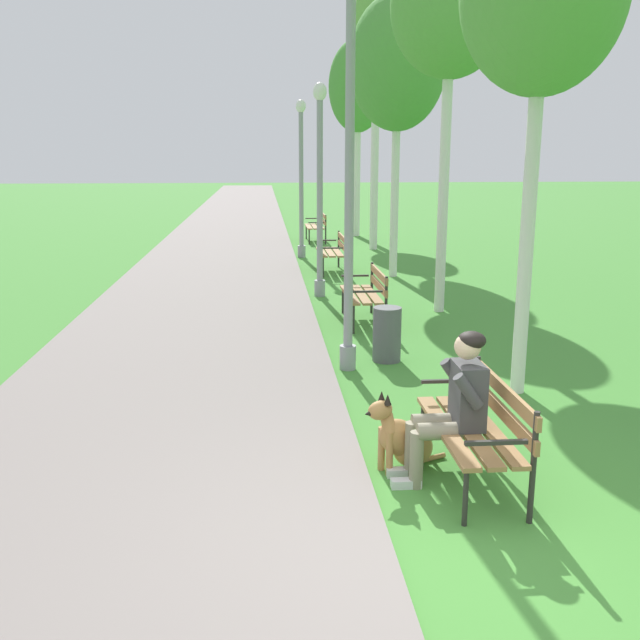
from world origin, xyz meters
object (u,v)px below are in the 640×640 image
at_px(lamp_post_mid, 320,189).
at_px(litter_bin, 387,334).
at_px(birch_tree_sixth, 358,88).
at_px(park_bench_near, 480,422).
at_px(dog_shepherd, 403,439).
at_px(birch_tree_fifth, 377,44).
at_px(lamp_post_far, 301,177).
at_px(park_bench_furthest, 318,224).
at_px(park_bench_mid, 367,291).
at_px(birch_tree_fourth, 398,64).
at_px(park_bench_far, 334,249).
at_px(birch_tree_third, 451,9).
at_px(lamp_post_near, 349,175).
at_px(person_seated_on_near_bench, 454,401).

xyz_separation_m(lamp_post_mid, litter_bin, (0.51, -4.29, -1.62)).
xyz_separation_m(lamp_post_mid, birch_tree_sixth, (1.95, 9.72, 2.54)).
xyz_separation_m(park_bench_near, dog_shepherd, (-0.56, 0.29, -0.25)).
height_order(park_bench_near, birch_tree_fifth, birch_tree_fifth).
bearing_deg(lamp_post_far, birch_tree_fifth, 34.23).
height_order(park_bench_furthest, birch_tree_fifth, birch_tree_fifth).
relative_size(park_bench_near, park_bench_furthest, 1.00).
distance_m(park_bench_mid, birch_tree_fourth, 5.83).
distance_m(birch_tree_fourth, litter_bin, 7.60).
relative_size(birch_tree_fifth, litter_bin, 9.99).
distance_m(lamp_post_mid, birch_tree_fourth, 3.60).
bearing_deg(park_bench_furthest, park_bench_near, -89.84).
bearing_deg(park_bench_far, birch_tree_fourth, -28.10).
relative_size(park_bench_furthest, birch_tree_third, 0.26).
bearing_deg(park_bench_far, lamp_post_far, 103.95).
height_order(lamp_post_near, birch_tree_third, birch_tree_third).
relative_size(park_bench_furthest, lamp_post_far, 0.39).
bearing_deg(person_seated_on_near_bench, park_bench_far, 89.53).
distance_m(park_bench_near, dog_shepherd, 0.68).
height_order(person_seated_on_near_bench, birch_tree_sixth, birch_tree_sixth).
bearing_deg(person_seated_on_near_bench, lamp_post_near, 98.63).
bearing_deg(person_seated_on_near_bench, litter_bin, 88.92).
bearing_deg(dog_shepherd, park_bench_furthest, 88.15).
bearing_deg(birch_tree_fourth, dog_shepherd, -99.85).
relative_size(birch_tree_fourth, litter_bin, 8.18).
relative_size(park_bench_near, birch_tree_fourth, 0.26).
distance_m(park_bench_mid, birch_tree_sixth, 12.62).
bearing_deg(birch_tree_third, park_bench_mid, -151.57).
bearing_deg(park_bench_mid, dog_shepherd, -95.01).
relative_size(park_bench_far, lamp_post_far, 0.39).
xyz_separation_m(person_seated_on_near_bench, birch_tree_fifth, (1.56, 14.19, 4.66)).
bearing_deg(park_bench_mid, litter_bin, -91.39).
bearing_deg(litter_bin, lamp_post_far, 93.46).
xyz_separation_m(park_bench_furthest, litter_bin, (-0.10, -12.62, -0.16)).
bearing_deg(park_bench_near, birch_tree_fourth, 83.62).
bearing_deg(park_bench_furthest, birch_tree_third, -82.50).
distance_m(park_bench_near, person_seated_on_near_bench, 0.27).
xyz_separation_m(park_bench_mid, lamp_post_near, (-0.59, -2.43, 1.84)).
xyz_separation_m(park_bench_near, birch_tree_sixth, (1.29, 17.47, 4.00)).
relative_size(park_bench_furthest, person_seated_on_near_bench, 1.20).
height_order(dog_shepherd, lamp_post_near, lamp_post_near).
relative_size(park_bench_mid, park_bench_far, 1.00).
xyz_separation_m(park_bench_near, lamp_post_mid, (-0.65, 7.76, 1.46)).
xyz_separation_m(park_bench_far, birch_tree_third, (1.37, -4.16, 4.24)).
xyz_separation_m(park_bench_mid, lamp_post_far, (-0.62, 7.24, 1.49)).
bearing_deg(lamp_post_near, park_bench_near, -77.81).
relative_size(park_bench_mid, birch_tree_third, 0.26).
bearing_deg(lamp_post_far, park_bench_far, -76.05).
relative_size(park_bench_far, park_bench_furthest, 1.00).
bearing_deg(lamp_post_far, birch_tree_fourth, -59.05).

